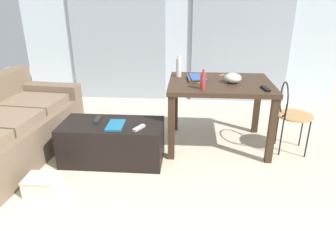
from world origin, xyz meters
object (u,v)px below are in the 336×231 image
(scissors, at_px, (221,75))
(magazine, at_px, (116,125))
(wire_chair, at_px, (289,109))
(tv_remote_on_table, at_px, (265,89))
(bowl, at_px, (233,78))
(bottle_near, at_px, (179,67))
(tv_remote_secondary, at_px, (98,119))
(book_stack, at_px, (197,78))
(coffee_table, at_px, (113,142))
(craft_table, at_px, (220,91))
(shoebox, at_px, (43,185))
(bottle_far, at_px, (203,81))
(tv_remote_primary, at_px, (139,128))

(scissors, height_order, magazine, scissors)
(wire_chair, height_order, tv_remote_on_table, wire_chair)
(wire_chair, bearing_deg, bowl, 173.97)
(bottle_near, relative_size, tv_remote_secondary, 1.34)
(tv_remote_on_table, height_order, scissors, tv_remote_on_table)
(book_stack, bearing_deg, scissors, 37.12)
(bowl, distance_m, scissors, 0.34)
(bowl, relative_size, scissors, 2.00)
(coffee_table, relative_size, tv_remote_secondary, 5.71)
(bottle_near, height_order, bowl, bottle_near)
(magazine, bearing_deg, tv_remote_secondary, 148.52)
(bowl, distance_m, magazine, 1.38)
(wire_chair, bearing_deg, tv_remote_on_table, -152.75)
(tv_remote_on_table, height_order, magazine, tv_remote_on_table)
(tv_remote_secondary, bearing_deg, coffee_table, -25.80)
(coffee_table, bearing_deg, craft_table, 22.09)
(bowl, bearing_deg, wire_chair, -6.03)
(book_stack, distance_m, magazine, 1.08)
(shoebox, bearing_deg, craft_table, 33.80)
(tv_remote_on_table, bearing_deg, craft_table, 140.66)
(bottle_near, distance_m, scissors, 0.53)
(tv_remote_on_table, bearing_deg, scissors, 117.99)
(scissors, bearing_deg, magazine, -143.74)
(wire_chair, relative_size, bottle_far, 3.94)
(coffee_table, xyz_separation_m, magazine, (0.06, -0.06, 0.23))
(tv_remote_on_table, distance_m, shoebox, 2.36)
(tv_remote_on_table, height_order, shoebox, tv_remote_on_table)
(book_stack, xyz_separation_m, tv_remote_secondary, (-1.06, -0.47, -0.36))
(craft_table, height_order, wire_chair, wire_chair)
(scissors, relative_size, tv_remote_primary, 0.58)
(bowl, bearing_deg, tv_remote_secondary, -165.65)
(bottle_far, bearing_deg, tv_remote_on_table, 2.73)
(magazine, bearing_deg, bottle_far, 13.50)
(craft_table, bearing_deg, shoebox, -146.20)
(wire_chair, bearing_deg, coffee_table, -169.04)
(bottle_far, distance_m, scissors, 0.64)
(craft_table, distance_m, bottle_near, 0.57)
(coffee_table, xyz_separation_m, wire_chair, (1.92, 0.37, 0.29))
(tv_remote_primary, bearing_deg, craft_table, 63.00)
(magazine, bearing_deg, wire_chair, 11.88)
(magazine, distance_m, shoebox, 0.88)
(magazine, bearing_deg, bowl, 21.08)
(craft_table, bearing_deg, wire_chair, -7.03)
(bottle_far, distance_m, tv_remote_on_table, 0.65)
(bottle_far, bearing_deg, coffee_table, -169.78)
(book_stack, bearing_deg, wire_chair, -9.13)
(tv_remote_on_table, bearing_deg, coffee_table, 179.11)
(tv_remote_on_table, bearing_deg, book_stack, 146.21)
(scissors, distance_m, tv_remote_primary, 1.28)
(book_stack, bearing_deg, bottle_far, -81.27)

